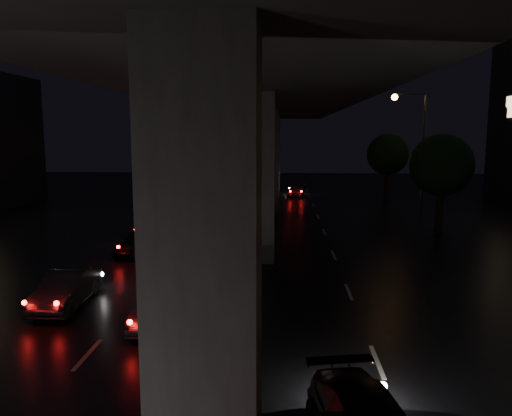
{
  "coord_description": "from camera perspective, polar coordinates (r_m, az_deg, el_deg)",
  "views": [
    {
      "loc": [
        1.44,
        -18.87,
        6.1
      ],
      "look_at": [
        0.06,
        5.64,
        2.45
      ],
      "focal_mm": 35.0,
      "sensor_mm": 36.0,
      "label": 1
    }
  ],
  "objects": [
    {
      "name": "ground",
      "position": [
        19.89,
        -1.1,
        -9.41
      ],
      "size": [
        120.0,
        120.0,
        0.0
      ],
      "primitive_type": "plane",
      "color": "black",
      "rests_on": "ground"
    },
    {
      "name": "viaduct",
      "position": [
        24.02,
        -0.24,
        13.81
      ],
      "size": [
        12.0,
        80.0,
        10.5
      ],
      "color": "#323335",
      "rests_on": "ground"
    },
    {
      "name": "median_barrier",
      "position": [
        24.58,
        -0.23,
        -4.89
      ],
      "size": [
        0.45,
        70.0,
        0.85
      ],
      "primitive_type": "cube",
      "color": "#323335",
      "rests_on": "ground"
    },
    {
      "name": "tree_c",
      "position": [
        32.38,
        20.45,
        4.56
      ],
      "size": [
        3.8,
        3.8,
        6.12
      ],
      "color": "black",
      "rests_on": "ground"
    },
    {
      "name": "tree_d",
      "position": [
        47.88,
        14.81,
        5.91
      ],
      "size": [
        3.8,
        3.8,
        6.12
      ],
      "color": "black",
      "rests_on": "ground"
    },
    {
      "name": "streetlight_far",
      "position": [
        38.09,
        17.86,
        7.39
      ],
      "size": [
        2.52,
        0.44,
        9.0
      ],
      "color": "#2D2D33",
      "rests_on": "ground"
    },
    {
      "name": "car_4",
      "position": [
        19.26,
        -20.87,
        -8.6
      ],
      "size": [
        1.46,
        3.88,
        1.27
      ],
      "primitive_type": "imported",
      "rotation": [
        0.0,
        0.0,
        0.03
      ],
      "color": "black",
      "rests_on": "ground"
    },
    {
      "name": "car_5",
      "position": [
        16.74,
        -10.69,
        -10.88
      ],
      "size": [
        1.36,
        3.67,
        1.2
      ],
      "primitive_type": "imported",
      "rotation": [
        0.0,
        0.0,
        -0.02
      ],
      "color": "black",
      "rests_on": "ground"
    },
    {
      "name": "car_6",
      "position": [
        26.35,
        -13.0,
        -3.7
      ],
      "size": [
        2.26,
        4.04,
        1.3
      ],
      "primitive_type": "imported",
      "rotation": [
        0.0,
        0.0,
        -0.2
      ],
      "color": "black",
      "rests_on": "ground"
    },
    {
      "name": "car_7",
      "position": [
        30.54,
        -11.58,
        -1.99
      ],
      "size": [
        1.9,
        4.52,
        1.3
      ],
      "primitive_type": "imported",
      "rotation": [
        0.0,
        0.0,
        0.02
      ],
      "color": "#242528",
      "rests_on": "ground"
    },
    {
      "name": "car_8",
      "position": [
        31.09,
        -5.18,
        -1.78
      ],
      "size": [
        2.05,
        3.69,
        1.19
      ],
      "primitive_type": "imported",
      "rotation": [
        0.0,
        0.0,
        0.19
      ],
      "color": "black",
      "rests_on": "ground"
    },
    {
      "name": "car_9",
      "position": [
        38.73,
        -3.09,
        0.26
      ],
      "size": [
        1.66,
        3.68,
        1.17
      ],
      "primitive_type": "imported",
      "rotation": [
        0.0,
        0.0,
        -0.12
      ],
      "color": "#544D49",
      "rests_on": "ground"
    },
    {
      "name": "car_10",
      "position": [
        45.73,
        -2.12,
        1.51
      ],
      "size": [
        2.35,
        4.3,
        1.14
      ],
      "primitive_type": "imported",
      "rotation": [
        0.0,
        0.0,
        0.11
      ],
      "color": "black",
      "rests_on": "ground"
    },
    {
      "name": "car_11",
      "position": [
        48.14,
        -5.46,
        1.81
      ],
      "size": [
        2.7,
        4.33,
        1.12
      ],
      "primitive_type": "imported",
      "rotation": [
        0.0,
        0.0,
        -0.23
      ],
      "color": "black",
      "rests_on": "ground"
    },
    {
      "name": "car_12",
      "position": [
        49.06,
        4.53,
        2.02
      ],
      "size": [
        1.82,
        3.78,
        1.24
      ],
      "primitive_type": "imported",
      "rotation": [
        0.0,
        0.0,
        -0.1
      ],
      "color": "slate",
      "rests_on": "ground"
    }
  ]
}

